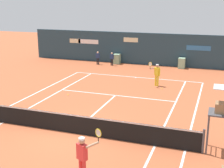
# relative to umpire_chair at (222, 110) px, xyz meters

# --- Properties ---
(ground_plane) EXTENTS (80.00, 80.00, 0.01)m
(ground_plane) POSITION_rel_umpire_chair_xyz_m (-6.60, 0.19, -1.84)
(ground_plane) COLOR #B25633
(tennis_net) EXTENTS (12.10, 0.10, 1.07)m
(tennis_net) POSITION_rel_umpire_chair_xyz_m (-6.60, -0.38, -1.33)
(tennis_net) COLOR #4C4C51
(tennis_net) RESTS_ON ground_plane
(sponsor_back_wall) EXTENTS (25.00, 1.02, 3.09)m
(sponsor_back_wall) POSITION_rel_umpire_chair_xyz_m (-6.61, 16.60, -0.33)
(sponsor_back_wall) COLOR #233D4C
(sponsor_back_wall) RESTS_ON ground_plane
(umpire_chair) EXTENTS (1.00, 1.00, 2.82)m
(umpire_chair) POSITION_rel_umpire_chair_xyz_m (0.00, 0.00, 0.00)
(umpire_chair) COLOR #47474C
(umpire_chair) RESTS_ON ground_plane
(player_on_baseline) EXTENTS (0.83, 0.65, 1.85)m
(player_on_baseline) POSITION_rel_umpire_chair_xyz_m (-4.51, 9.25, -0.86)
(player_on_baseline) COLOR yellow
(player_on_baseline) RESTS_ON ground_plane
(player_near_side) EXTENTS (0.84, 0.66, 1.87)m
(player_near_side) POSITION_rel_umpire_chair_xyz_m (-4.44, -3.87, -0.84)
(player_near_side) COLOR red
(player_near_side) RESTS_ON ground_plane
(ball_kid_centre_post) EXTENTS (0.43, 0.19, 1.28)m
(ball_kid_centre_post) POSITION_rel_umpire_chair_xyz_m (-11.51, 15.10, -1.10)
(ball_kid_centre_post) COLOR black
(ball_kid_centre_post) RESTS_ON ground_plane
(ball_kid_right_post) EXTENTS (0.43, 0.18, 1.28)m
(ball_kid_right_post) POSITION_rel_umpire_chair_xyz_m (-10.05, 15.10, -1.10)
(ball_kid_right_post) COLOR black
(ball_kid_right_post) RESTS_ON ground_plane
(tennis_ball_by_sideline) EXTENTS (0.07, 0.07, 0.07)m
(tennis_ball_by_sideline) POSITION_rel_umpire_chair_xyz_m (-9.61, 5.01, -1.80)
(tennis_ball_by_sideline) COLOR #CCE033
(tennis_ball_by_sideline) RESTS_ON ground_plane
(tennis_ball_mid_court) EXTENTS (0.07, 0.07, 0.07)m
(tennis_ball_mid_court) POSITION_rel_umpire_chair_xyz_m (-3.95, 8.58, -1.80)
(tennis_ball_mid_court) COLOR #CCE033
(tennis_ball_mid_court) RESTS_ON ground_plane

